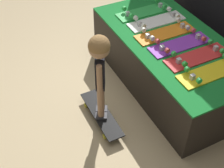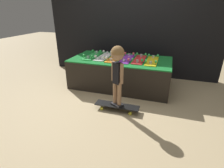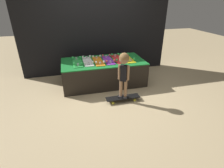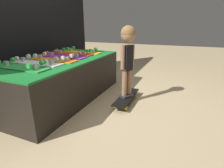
# 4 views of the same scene
# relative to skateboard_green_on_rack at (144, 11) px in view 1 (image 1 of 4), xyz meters

# --- Properties ---
(ground_plane) EXTENTS (16.00, 16.00, 0.00)m
(ground_plane) POSITION_rel_skateboard_green_on_rack_xyz_m (0.62, -0.63, -0.61)
(ground_plane) COLOR tan
(display_rack) EXTENTS (2.00, 1.00, 0.59)m
(display_rack) POSITION_rel_skateboard_green_on_rack_xyz_m (0.62, -0.01, -0.31)
(display_rack) COLOR black
(display_rack) RESTS_ON ground_plane
(skateboard_green_on_rack) EXTENTS (0.21, 0.69, 0.09)m
(skateboard_green_on_rack) POSITION_rel_skateboard_green_on_rack_xyz_m (0.00, 0.00, 0.00)
(skateboard_green_on_rack) COLOR green
(skateboard_green_on_rack) RESTS_ON display_rack
(skateboard_white_on_rack) EXTENTS (0.21, 0.69, 0.09)m
(skateboard_white_on_rack) POSITION_rel_skateboard_green_on_rack_xyz_m (0.25, 0.01, 0.00)
(skateboard_white_on_rack) COLOR white
(skateboard_white_on_rack) RESTS_ON display_rack
(skateboard_orange_on_rack) EXTENTS (0.21, 0.69, 0.09)m
(skateboard_orange_on_rack) POSITION_rel_skateboard_green_on_rack_xyz_m (0.50, -0.03, 0.00)
(skateboard_orange_on_rack) COLOR orange
(skateboard_orange_on_rack) RESTS_ON display_rack
(skateboard_purple_on_rack) EXTENTS (0.21, 0.69, 0.09)m
(skateboard_purple_on_rack) POSITION_rel_skateboard_green_on_rack_xyz_m (0.75, -0.01, 0.00)
(skateboard_purple_on_rack) COLOR purple
(skateboard_purple_on_rack) RESTS_ON display_rack
(skateboard_red_on_rack) EXTENTS (0.21, 0.69, 0.09)m
(skateboard_red_on_rack) POSITION_rel_skateboard_green_on_rack_xyz_m (1.00, 0.02, 0.00)
(skateboard_red_on_rack) COLOR red
(skateboard_red_on_rack) RESTS_ON display_rack
(skateboard_yellow_on_rack) EXTENTS (0.21, 0.69, 0.09)m
(skateboard_yellow_on_rack) POSITION_rel_skateboard_green_on_rack_xyz_m (1.25, -0.01, 0.00)
(skateboard_yellow_on_rack) COLOR yellow
(skateboard_yellow_on_rack) RESTS_ON display_rack
(skateboard_on_floor) EXTENTS (0.72, 0.18, 0.09)m
(skateboard_on_floor) POSITION_rel_skateboard_green_on_rack_xyz_m (0.83, -0.98, -0.54)
(skateboard_on_floor) COLOR black
(skateboard_on_floor) RESTS_ON ground_plane
(child) EXTENTS (0.22, 0.19, 0.96)m
(child) POSITION_rel_skateboard_green_on_rack_xyz_m (0.83, -0.98, 0.15)
(child) COLOR #2D2D33
(child) RESTS_ON skateboard_on_floor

